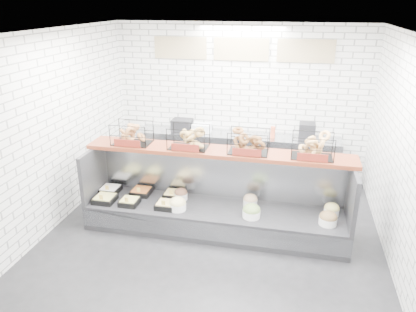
# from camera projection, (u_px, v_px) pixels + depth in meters

# --- Properties ---
(ground) EXTENTS (5.50, 5.50, 0.00)m
(ground) POSITION_uv_depth(u_px,v_px,m) (211.00, 240.00, 6.11)
(ground) COLOR black
(ground) RESTS_ON ground
(room_shell) EXTENTS (5.02, 5.51, 3.01)m
(room_shell) POSITION_uv_depth(u_px,v_px,m) (220.00, 97.00, 5.91)
(room_shell) COLOR white
(room_shell) RESTS_ON ground
(display_case) EXTENTS (4.00, 0.90, 1.20)m
(display_case) POSITION_uv_depth(u_px,v_px,m) (215.00, 210.00, 6.31)
(display_case) COLOR black
(display_case) RESTS_ON ground
(bagel_shelf) EXTENTS (4.10, 0.50, 0.40)m
(bagel_shelf) POSITION_uv_depth(u_px,v_px,m) (218.00, 142.00, 6.08)
(bagel_shelf) COLOR #521F11
(bagel_shelf) RESTS_ON display_case
(prep_counter) EXTENTS (4.00, 0.60, 1.20)m
(prep_counter) POSITION_uv_depth(u_px,v_px,m) (236.00, 154.00, 8.15)
(prep_counter) COLOR #93969B
(prep_counter) RESTS_ON ground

